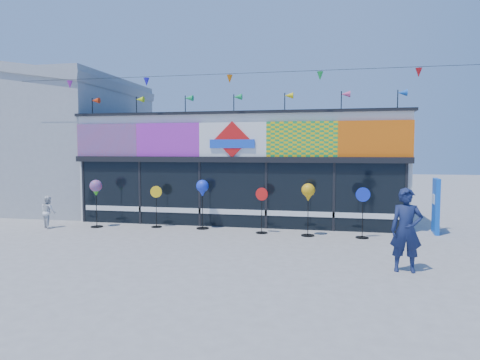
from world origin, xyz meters
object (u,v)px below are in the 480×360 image
(spinner_1, at_px, (156,205))
(spinner_3, at_px, (262,209))
(blue_sign, at_px, (436,206))
(adult_man, at_px, (406,230))
(spinner_4, at_px, (308,194))
(spinner_0, at_px, (96,189))
(spinner_2, at_px, (202,190))
(child, at_px, (48,212))
(spinner_5, at_px, (363,211))

(spinner_1, bearing_deg, spinner_3, -5.00)
(blue_sign, bearing_deg, adult_man, -104.28)
(adult_man, bearing_deg, spinner_4, 125.39)
(spinner_4, bearing_deg, spinner_0, 179.44)
(spinner_3, distance_m, spinner_4, 1.61)
(spinner_2, relative_size, spinner_3, 1.13)
(spinner_2, bearing_deg, spinner_3, -10.02)
(spinner_3, bearing_deg, blue_sign, 11.51)
(spinner_2, xyz_separation_m, spinner_3, (2.13, -0.38, -0.57))
(blue_sign, relative_size, spinner_2, 1.06)
(spinner_4, height_order, child, spinner_4)
(blue_sign, bearing_deg, spinner_1, -169.72)
(spinner_0, xyz_separation_m, spinner_4, (7.41, -0.07, -0.00))
(child, bearing_deg, spinner_1, -133.93)
(spinner_0, bearing_deg, adult_man, -20.65)
(spinner_1, xyz_separation_m, child, (-3.68, -0.86, -0.21))
(adult_man, bearing_deg, spinner_1, 154.36)
(adult_man, bearing_deg, spinner_0, 161.76)
(blue_sign, relative_size, spinner_1, 1.23)
(spinner_0, relative_size, spinner_5, 1.07)
(spinner_2, bearing_deg, spinner_0, -173.18)
(spinner_0, xyz_separation_m, spinner_1, (2.09, 0.41, -0.57))
(blue_sign, height_order, spinner_2, blue_sign)
(spinner_0, bearing_deg, child, -164.26)
(spinner_0, height_order, spinner_3, spinner_0)
(spinner_3, bearing_deg, spinner_4, -5.59)
(spinner_5, distance_m, child, 10.69)
(spinner_0, xyz_separation_m, adult_man, (9.75, -3.67, -0.41))
(spinner_4, xyz_separation_m, child, (-9.01, -0.38, -0.78))
(spinner_0, relative_size, spinner_2, 0.99)
(spinner_3, bearing_deg, adult_man, -44.28)
(spinner_5, bearing_deg, spinner_1, 176.10)
(adult_man, height_order, child, adult_man)
(spinner_4, distance_m, adult_man, 4.31)
(spinner_1, bearing_deg, child, -166.87)
(spinner_0, relative_size, spinner_4, 1.00)
(child, bearing_deg, spinner_3, -143.05)
(spinner_2, distance_m, spinner_4, 3.68)
(spinner_3, height_order, adult_man, adult_man)
(spinner_2, bearing_deg, child, -170.47)
(spinner_0, xyz_separation_m, child, (-1.60, -0.45, -0.78))
(spinner_2, bearing_deg, adult_man, -34.61)
(spinner_5, relative_size, adult_man, 0.84)
(spinner_0, height_order, spinner_4, spinner_0)
(spinner_2, xyz_separation_m, spinner_5, (5.31, -0.52, -0.53))
(spinner_3, distance_m, adult_man, 5.37)
(spinner_1, distance_m, spinner_5, 7.01)
(spinner_1, bearing_deg, spinner_4, -5.17)
(spinner_0, relative_size, spinner_1, 1.15)
(child, bearing_deg, adult_man, -162.91)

